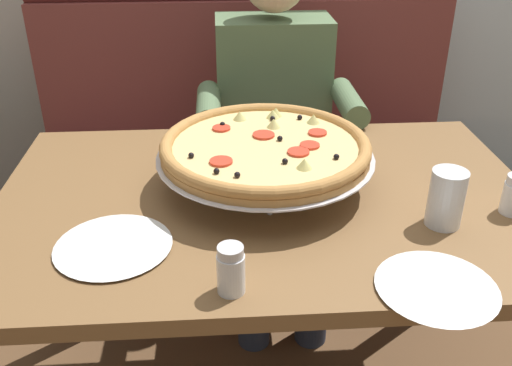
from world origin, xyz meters
TOP-DOWN VIEW (x-y plane):
  - booth_bench at (0.00, 0.90)m, footprint 1.72×0.78m
  - dining_table at (0.00, 0.00)m, footprint 1.33×0.87m
  - diner_main at (0.08, 0.64)m, footprint 0.54×0.64m
  - pizza at (-0.00, 0.06)m, footprint 0.54×0.54m
  - shaker_oregano at (-0.10, -0.36)m, footprint 0.05×0.05m
  - plate_near_left at (-0.34, -0.20)m, footprint 0.25×0.25m
  - plate_near_right at (0.29, -0.38)m, footprint 0.23×0.23m
  - drinking_glass at (0.39, -0.16)m, footprint 0.08×0.08m
  - patio_chair at (1.26, 2.15)m, footprint 0.41×0.40m

SIDE VIEW (x-z plane):
  - booth_bench at x=0.00m, z-range -0.17..0.96m
  - patio_chair at x=1.26m, z-range 0.09..0.95m
  - dining_table at x=0.00m, z-range 0.29..1.04m
  - diner_main at x=0.08m, z-range 0.07..1.35m
  - plate_near_left at x=-0.34m, z-range 0.75..0.77m
  - plate_near_right at x=0.29m, z-range 0.75..0.77m
  - shaker_oregano at x=-0.10m, z-range 0.74..0.84m
  - drinking_glass at x=0.39m, z-range 0.74..0.87m
  - pizza at x=0.00m, z-range 0.78..0.92m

